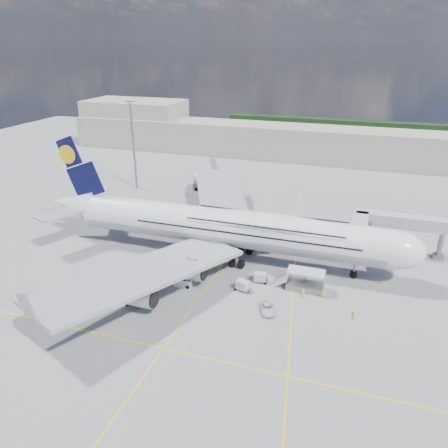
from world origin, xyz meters
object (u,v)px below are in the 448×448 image
(baggage_tug, at_px, (183,282))
(cone_wing_right_inner, at_px, (183,275))
(dolly_row_a, at_px, (132,297))
(crew_van, at_px, (303,293))
(catering_truck_inner, at_px, (237,227))
(cone_tail, at_px, (75,246))
(cargo_loader, at_px, (304,283))
(dolly_row_b, at_px, (155,281))
(cone_wing_left_outer, at_px, (206,212))
(light_mast, at_px, (133,145))
(dolly_nose_near, at_px, (260,277))
(airliner, at_px, (228,227))
(cone_wing_left_inner, at_px, (212,232))
(catering_truck_outer, at_px, (206,183))
(service_van, at_px, (267,308))
(dolly_back, at_px, (119,276))
(dolly_row_c, at_px, (135,304))
(cone_wing_right_outer, at_px, (134,289))
(crew_loader, at_px, (352,316))
(crew_wing, at_px, (137,288))
(jet_bridge, at_px, (385,225))
(cone_nose, at_px, (380,283))
(crew_nose, at_px, (324,295))
(crew_tug, at_px, (157,291))

(baggage_tug, relative_size, cone_wing_right_inner, 6.53)
(dolly_row_a, distance_m, crew_van, 29.39)
(catering_truck_inner, height_order, cone_tail, catering_truck_inner)
(cargo_loader, height_order, dolly_row_b, cargo_loader)
(cone_wing_left_outer, bearing_deg, dolly_row_a, -86.79)
(light_mast, xyz_separation_m, dolly_nose_near, (48.73, -42.21, -12.22))
(airliner, relative_size, cone_tail, 130.62)
(dolly_row_b, bearing_deg, cone_wing_left_inner, 96.84)
(catering_truck_outer, height_order, service_van, catering_truck_outer)
(catering_truck_outer, height_order, crew_van, catering_truck_outer)
(dolly_back, xyz_separation_m, catering_truck_outer, (-3.22, 54.48, 1.24))
(catering_truck_inner, bearing_deg, dolly_row_c, -117.75)
(dolly_row_b, bearing_deg, light_mast, 132.98)
(crew_van, height_order, cone_tail, crew_van)
(airliner, distance_m, dolly_row_c, 24.39)
(catering_truck_outer, bearing_deg, cone_wing_right_outer, -94.62)
(baggage_tug, height_order, catering_truck_outer, catering_truck_outer)
(crew_van, bearing_deg, cone_wing_right_inner, 61.47)
(light_mast, height_order, cone_wing_left_outer, light_mast)
(crew_loader, distance_m, crew_wing, 36.75)
(catering_truck_outer, distance_m, service_van, 64.21)
(cone_wing_left_outer, bearing_deg, dolly_row_c, -85.62)
(cone_wing_right_inner, bearing_deg, cone_tail, 170.97)
(catering_truck_outer, relative_size, cone_wing_left_inner, 16.59)
(dolly_row_c, height_order, crew_loader, crew_loader)
(crew_wing, distance_m, cone_wing_left_outer, 39.44)
(jet_bridge, relative_size, cone_wing_left_outer, 31.15)
(dolly_back, bearing_deg, crew_loader, 2.64)
(cone_wing_left_inner, bearing_deg, dolly_row_b, -94.10)
(light_mast, relative_size, crew_van, 15.50)
(crew_van, bearing_deg, cone_wing_right_outer, 75.59)
(cone_wing_right_inner, relative_size, cone_wing_right_outer, 0.91)
(cargo_loader, bearing_deg, dolly_nose_near, -179.23)
(dolly_nose_near, bearing_deg, light_mast, 132.43)
(catering_truck_inner, distance_m, cone_wing_left_inner, 5.93)
(cargo_loader, bearing_deg, airliner, 156.77)
(jet_bridge, height_order, dolly_nose_near, jet_bridge)
(cargo_loader, bearing_deg, dolly_back, -166.94)
(service_van, bearing_deg, cone_wing_right_inner, 139.19)
(catering_truck_outer, bearing_deg, jet_bridge, -42.49)
(airliner, relative_size, cone_wing_left_inner, 162.67)
(cargo_loader, height_order, dolly_row_c, cargo_loader)
(cargo_loader, bearing_deg, cone_wing_right_inner, -173.09)
(cone_wing_right_inner, bearing_deg, jet_bridge, 30.40)
(cone_tail, bearing_deg, dolly_row_b, -20.82)
(dolly_row_a, bearing_deg, cone_nose, 36.36)
(light_mast, distance_m, crew_nose, 76.20)
(airliner, bearing_deg, baggage_tug, -108.48)
(dolly_back, height_order, crew_nose, dolly_back)
(cargo_loader, xyz_separation_m, crew_tug, (-24.05, -10.32, -0.37))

